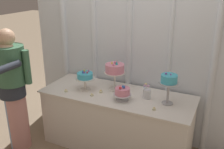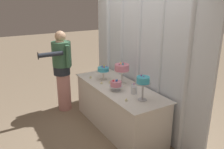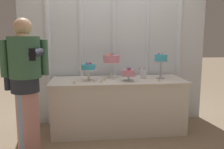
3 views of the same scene
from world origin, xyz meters
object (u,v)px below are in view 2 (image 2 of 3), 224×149
cake_display_midleft (122,68)px  tealight_near_left (102,83)px  tealight_near_right (110,83)px  flower_vase (134,89)px  tealight_far_right (126,100)px  guest_man_dark_suit (63,69)px  tealight_far_left (91,78)px  guest_man_pink_jacket (62,72)px  cake_display_midright (116,84)px  cake_table (118,107)px  cake_display_leftmost (103,70)px  cake_display_rightmost (143,82)px

cake_display_midleft → tealight_near_left: (-0.18, -0.31, -0.28)m
tealight_near_right → flower_vase: bearing=9.5°
tealight_near_left → tealight_far_right: 0.83m
guest_man_dark_suit → tealight_far_left: bearing=32.7°
tealight_near_left → guest_man_pink_jacket: size_ratio=0.03×
cake_display_midleft → tealight_far_right: bearing=-27.4°
tealight_far_left → guest_man_dark_suit: size_ratio=0.03×
tealight_near_left → guest_man_pink_jacket: 1.03m
tealight_far_left → tealight_near_left: size_ratio=1.01×
cake_display_midright → cake_table: bearing=134.4°
cake_display_leftmost → cake_display_midleft: (0.35, 0.18, 0.10)m
cake_table → cake_display_midleft: 0.70m
tealight_near_left → guest_man_dark_suit: guest_man_dark_suit is taller
cake_table → flower_vase: (0.39, 0.05, 0.47)m
tealight_near_right → cake_display_midright: bearing=-13.6°
flower_vase → guest_man_dark_suit: guest_man_dark_suit is taller
tealight_near_left → cake_display_leftmost: bearing=142.9°
tealight_near_right → tealight_far_right: same height
guest_man_pink_jacket → cake_display_midleft: bearing=32.9°
cake_display_leftmost → flower_vase: 0.84m
flower_vase → tealight_near_right: flower_vase is taller
cake_display_midleft → guest_man_pink_jacket: bearing=-147.1°
tealight_near_left → tealight_far_right: bearing=-1.9°
tealight_far_left → tealight_far_right: tealight_far_right is taller
cake_table → flower_vase: flower_vase is taller
cake_display_leftmost → cake_display_midleft: size_ratio=0.70×
cake_display_rightmost → cake_display_leftmost: bearing=-176.6°
cake_display_leftmost → guest_man_pink_jacket: 0.96m
cake_display_rightmost → guest_man_pink_jacket: 1.98m
cake_display_leftmost → tealight_far_left: (-0.20, -0.17, -0.18)m
cake_table → tealight_far_left: size_ratio=40.53×
cake_table → cake_display_rightmost: cake_display_rightmost is taller
cake_display_midleft → flower_vase: size_ratio=2.11×
tealight_near_left → guest_man_dark_suit: (-0.94, -0.39, 0.09)m
cake_display_rightmost → tealight_near_right: 0.91m
flower_vase → tealight_near_right: 0.61m
tealight_near_right → tealight_far_left: bearing=-158.5°
cake_table → flower_vase: 0.61m
tealight_near_right → cake_display_leftmost: bearing=-179.1°
cake_display_rightmost → tealight_near_right: cake_display_rightmost is taller
guest_man_pink_jacket → tealight_near_left: bearing=23.7°
cake_display_midleft → tealight_far_left: size_ratio=8.27×
tealight_far_left → guest_man_pink_jacket: bearing=-146.1°
flower_vase → tealight_near_left: flower_vase is taller
cake_display_leftmost → guest_man_pink_jacket: bearing=-144.5°
cake_display_midleft → flower_vase: cake_display_midleft is taller
flower_vase → tealight_far_right: size_ratio=4.34×
cake_table → tealight_near_right: tealight_near_right is taller
guest_man_dark_suit → guest_man_pink_jacket: size_ratio=1.11×
cake_table → cake_display_rightmost: (0.66, 0.01, 0.69)m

